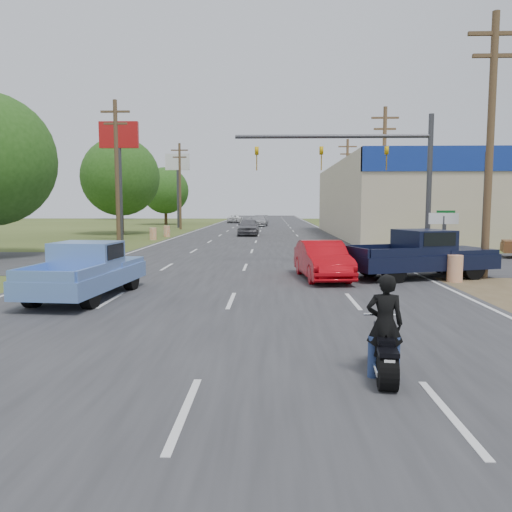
{
  "coord_description": "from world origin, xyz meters",
  "views": [
    {
      "loc": [
        1.18,
        -6.54,
        2.84
      ],
      "look_at": [
        0.72,
        8.53,
        1.3
      ],
      "focal_mm": 35.0,
      "sensor_mm": 36.0,
      "label": 1
    }
  ],
  "objects_px": {
    "rider": "(385,330)",
    "distant_car_white": "(235,219)",
    "distant_car_grey": "(248,227)",
    "navy_pickup": "(423,254)",
    "distant_car_silver": "(259,221)",
    "blue_pickup": "(88,269)",
    "red_convertible": "(323,260)",
    "motorcycle": "(384,354)"
  },
  "relations": [
    {
      "from": "motorcycle",
      "to": "rider",
      "type": "xyz_separation_m",
      "value": [
        0.0,
        0.03,
        0.4
      ]
    },
    {
      "from": "navy_pickup",
      "to": "distant_car_silver",
      "type": "xyz_separation_m",
      "value": [
        -7.54,
        47.42,
        -0.2
      ]
    },
    {
      "from": "distant_car_grey",
      "to": "distant_car_white",
      "type": "relative_size",
      "value": 1.02
    },
    {
      "from": "rider",
      "to": "blue_pickup",
      "type": "relative_size",
      "value": 0.31
    },
    {
      "from": "motorcycle",
      "to": "rider",
      "type": "distance_m",
      "value": 0.4
    },
    {
      "from": "distant_car_grey",
      "to": "distant_car_white",
      "type": "distance_m",
      "value": 33.68
    },
    {
      "from": "red_convertible",
      "to": "rider",
      "type": "relative_size",
      "value": 2.7
    },
    {
      "from": "motorcycle",
      "to": "distant_car_grey",
      "type": "height_order",
      "value": "distant_car_grey"
    },
    {
      "from": "rider",
      "to": "distant_car_white",
      "type": "bearing_deg",
      "value": -77.76
    },
    {
      "from": "distant_car_silver",
      "to": "distant_car_white",
      "type": "distance_m",
      "value": 13.83
    },
    {
      "from": "red_convertible",
      "to": "distant_car_silver",
      "type": "distance_m",
      "value": 48.06
    },
    {
      "from": "motorcycle",
      "to": "distant_car_white",
      "type": "xyz_separation_m",
      "value": [
        -7.61,
        72.18,
        0.22
      ]
    },
    {
      "from": "navy_pickup",
      "to": "distant_car_grey",
      "type": "distance_m",
      "value": 28.3
    },
    {
      "from": "red_convertible",
      "to": "distant_car_silver",
      "type": "bearing_deg",
      "value": 87.64
    },
    {
      "from": "rider",
      "to": "blue_pickup",
      "type": "xyz_separation_m",
      "value": [
        -7.5,
        7.07,
        0.05
      ]
    },
    {
      "from": "navy_pickup",
      "to": "distant_car_grey",
      "type": "height_order",
      "value": "navy_pickup"
    },
    {
      "from": "navy_pickup",
      "to": "motorcycle",
      "type": "bearing_deg",
      "value": -37.19
    },
    {
      "from": "navy_pickup",
      "to": "distant_car_silver",
      "type": "relative_size",
      "value": 1.17
    },
    {
      "from": "distant_car_grey",
      "to": "distant_car_silver",
      "type": "xyz_separation_m",
      "value": [
        0.54,
        20.3,
        -0.05
      ]
    },
    {
      "from": "distant_car_grey",
      "to": "blue_pickup",
      "type": "bearing_deg",
      "value": -96.37
    },
    {
      "from": "navy_pickup",
      "to": "distant_car_white",
      "type": "distance_m",
      "value": 61.72
    },
    {
      "from": "rider",
      "to": "motorcycle",
      "type": "bearing_deg",
      "value": 90.0
    },
    {
      "from": "motorcycle",
      "to": "distant_car_white",
      "type": "height_order",
      "value": "distant_car_white"
    },
    {
      "from": "distant_car_grey",
      "to": "distant_car_silver",
      "type": "relative_size",
      "value": 0.91
    },
    {
      "from": "motorcycle",
      "to": "blue_pickup",
      "type": "height_order",
      "value": "blue_pickup"
    },
    {
      "from": "distant_car_grey",
      "to": "red_convertible",
      "type": "bearing_deg",
      "value": -81.56
    },
    {
      "from": "distant_car_grey",
      "to": "navy_pickup",
      "type": "bearing_deg",
      "value": -73.42
    },
    {
      "from": "red_convertible",
      "to": "distant_car_grey",
      "type": "xyz_separation_m",
      "value": [
        -4.11,
        27.63,
        0.07
      ]
    },
    {
      "from": "rider",
      "to": "distant_car_white",
      "type": "height_order",
      "value": "rider"
    },
    {
      "from": "distant_car_white",
      "to": "distant_car_silver",
      "type": "bearing_deg",
      "value": 111.09
    },
    {
      "from": "red_convertible",
      "to": "motorcycle",
      "type": "height_order",
      "value": "red_convertible"
    },
    {
      "from": "distant_car_white",
      "to": "distant_car_grey",
      "type": "bearing_deg",
      "value": 99.71
    },
    {
      "from": "red_convertible",
      "to": "navy_pickup",
      "type": "relative_size",
      "value": 0.73
    },
    {
      "from": "rider",
      "to": "distant_car_grey",
      "type": "bearing_deg",
      "value": -77.91
    },
    {
      "from": "rider",
      "to": "distant_car_silver",
      "type": "relative_size",
      "value": 0.32
    },
    {
      "from": "red_convertible",
      "to": "navy_pickup",
      "type": "distance_m",
      "value": 4.01
    },
    {
      "from": "navy_pickup",
      "to": "distant_car_grey",
      "type": "bearing_deg",
      "value": 178.91
    },
    {
      "from": "distant_car_white",
      "to": "motorcycle",
      "type": "bearing_deg",
      "value": 99.53
    },
    {
      "from": "red_convertible",
      "to": "distant_car_white",
      "type": "xyz_separation_m",
      "value": [
        -7.74,
        61.11,
        -0.08
      ]
    },
    {
      "from": "rider",
      "to": "distant_car_white",
      "type": "relative_size",
      "value": 0.35
    },
    {
      "from": "distant_car_silver",
      "to": "motorcycle",
      "type": "bearing_deg",
      "value": -81.5
    },
    {
      "from": "blue_pickup",
      "to": "navy_pickup",
      "type": "bearing_deg",
      "value": 25.89
    }
  ]
}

